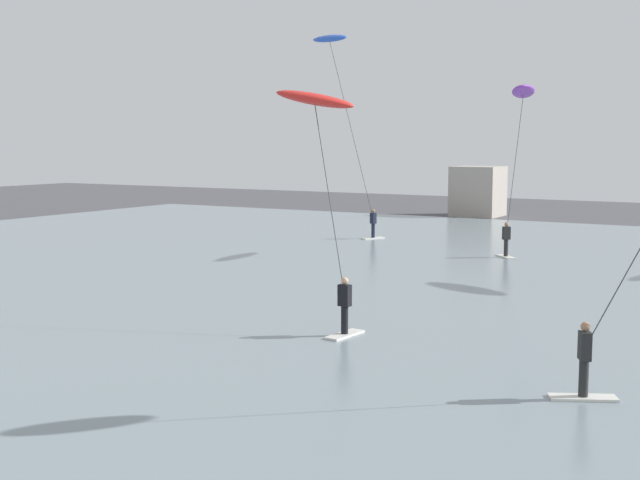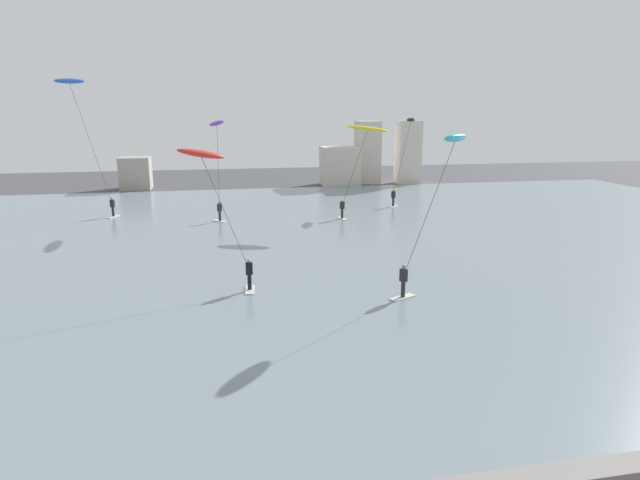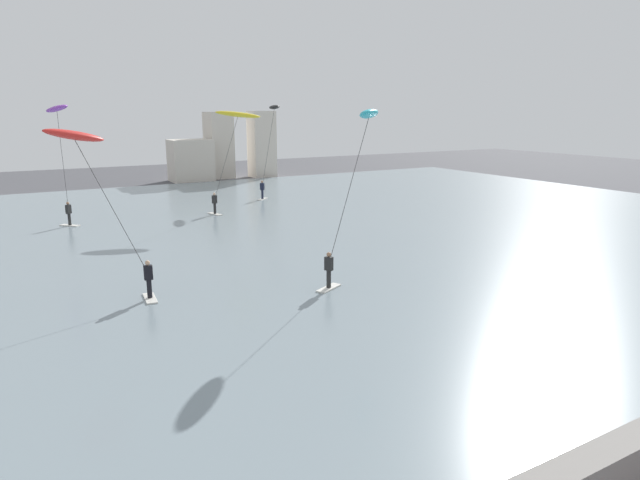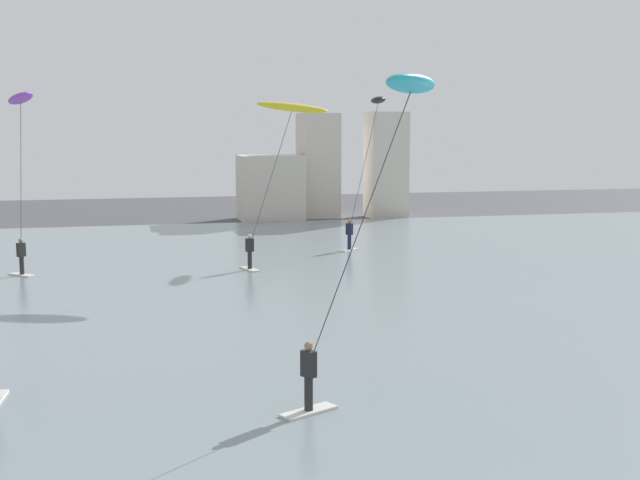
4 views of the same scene
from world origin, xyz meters
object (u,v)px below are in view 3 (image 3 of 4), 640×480
Objects in this scene: kitesurfer_cyan at (364,135)px; kitesurfer_yellow at (236,123)px; kitesurfer_black at (272,120)px; kitesurfer_purple at (58,119)px; kitesurfer_red at (86,159)px.

kitesurfer_cyan is 18.01m from kitesurfer_yellow.
kitesurfer_purple reaches higher than kitesurfer_black.
kitesurfer_yellow is 8.80m from kitesurfer_black.
kitesurfer_red is 28.04m from kitesurfer_black.
kitesurfer_cyan is at bearing -63.24° from kitesurfer_purple.
kitesurfer_purple is at bearing -168.68° from kitesurfer_black.
kitesurfer_red is 0.91× the size of kitesurfer_yellow.
kitesurfer_yellow is at bearing -132.96° from kitesurfer_black.
kitesurfer_red is 17.84m from kitesurfer_purple.
kitesurfer_red is at bearing -92.21° from kitesurfer_purple.
kitesurfer_cyan is 0.96× the size of kitesurfer_black.
kitesurfer_red is 0.90× the size of kitesurfer_cyan.
kitesurfer_yellow is (12.23, 14.85, 1.01)m from kitesurfer_red.
kitesurfer_purple is at bearing 116.76° from kitesurfer_cyan.
kitesurfer_yellow is 0.95× the size of kitesurfer_black.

